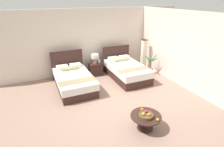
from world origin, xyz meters
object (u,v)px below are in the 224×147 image
Objects in this scene: nightstand at (96,69)px; coffee_table at (146,119)px; fruit_bowl at (146,115)px; loose_apple at (158,120)px; bed_near_corner at (126,70)px; table_lamp at (95,57)px; floor_lamp_corner at (144,54)px; vase at (99,61)px; bed_near_window at (74,80)px; loose_orange at (142,109)px; potted_palm at (150,67)px.

coffee_table is at bearing -90.51° from nightstand.
loose_apple is (0.17, -0.26, -0.01)m from fruit_bowl.
bed_near_corner is at bearing 70.25° from coffee_table.
nightstand is 0.54m from table_lamp.
vase is at bearing 174.33° from floor_lamp_corner.
floor_lamp_corner reaches higher than loose_apple.
bed_near_window is at bearing 110.28° from coffee_table.
loose_orange is (-0.11, 0.53, 0.00)m from loose_apple.
table_lamp is at bearing 157.63° from potted_palm.
floor_lamp_corner is at bearing -6.72° from table_lamp.
coffee_table is 0.36m from loose_apple.
coffee_table is (-1.13, -3.14, -0.02)m from bed_near_corner.
loose_orange is at bearing -67.86° from bed_near_window.
loose_apple is (0.10, -4.33, -0.36)m from table_lamp.
table_lamp reaches higher than loose_apple.
fruit_bowl is (1.13, -3.19, 0.15)m from bed_near_window.
bed_near_corner is at bearing 69.27° from loose_orange.
loose_orange is at bearing -123.93° from floor_lamp_corner.
nightstand is at bearing 173.76° from floor_lamp_corner.
loose_orange is at bearing 77.66° from fruit_bowl.
table_lamp is at bearing 89.49° from coffee_table.
potted_palm reaches higher than coffee_table.
potted_palm is at bearing -93.94° from floor_lamp_corner.
potted_palm is (2.21, 3.38, -0.15)m from loose_apple.
loose_orange is (1.19, -2.92, 0.14)m from bed_near_window.
potted_palm reaches higher than vase.
bed_near_corner is 2.75× the size of coffee_table.
potted_palm is at bearing 56.79° from loose_apple.
floor_lamp_corner is (2.20, -0.22, 0.08)m from vase.
vase reaches higher than loose_orange.
loose_orange is at bearing -90.17° from table_lamp.
table_lamp is 0.28× the size of floor_lamp_corner.
table_lamp is 2.38m from floor_lamp_corner.
loose_apple is (1.30, -3.45, 0.14)m from bed_near_window.
nightstand is 1.42× the size of fruit_bowl.
potted_palm is (2.38, 3.12, -0.17)m from fruit_bowl.
table_lamp is at bearing 91.32° from loose_apple.
potted_palm reaches higher than loose_orange.
fruit_bowl is (-0.07, -4.05, 0.19)m from nightstand.
table_lamp is 2.27× the size of vase.
bed_near_window is 2.74× the size of coffee_table.
vase is at bearing -20.39° from table_lamp.
fruit_bowl is (-0.23, -4.01, -0.17)m from vase.
potted_palm is (2.35, 3.08, -0.01)m from coffee_table.
coffee_table is at bearing -90.51° from table_lamp.
bed_near_window reaches higher than bed_near_corner.
fruit_bowl is at bearing 122.89° from loose_apple.
loose_apple reaches higher than coffee_table.
bed_near_corner is 29.45× the size of loose_apple.
bed_near_window is at bearing -144.24° from nightstand.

